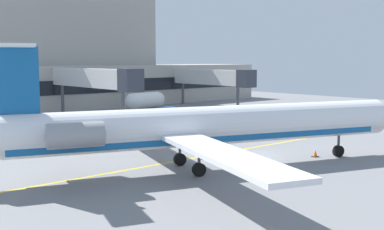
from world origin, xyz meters
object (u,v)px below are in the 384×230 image
Objects in this scene: regional_jet at (200,127)px; baggage_tug at (172,117)px; pushback_tractor at (81,127)px; fuel_tank at (145,101)px.

baggage_tug is at bearing 56.22° from regional_jet.
regional_jet is 8.99× the size of pushback_tractor.
baggage_tug is 0.86× the size of pushback_tractor.
pushback_tractor is (0.79, 18.59, -2.03)m from regional_jet.
fuel_tank is at bearing 39.43° from pushback_tractor.
fuel_tank is at bearing 64.97° from baggage_tug.
pushback_tractor is at bearing -140.57° from fuel_tank.
fuel_tank is (19.89, 34.29, -1.48)m from regional_jet.
pushback_tractor is 24.73m from fuel_tank.
baggage_tug is (12.85, 19.21, -2.05)m from regional_jet.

